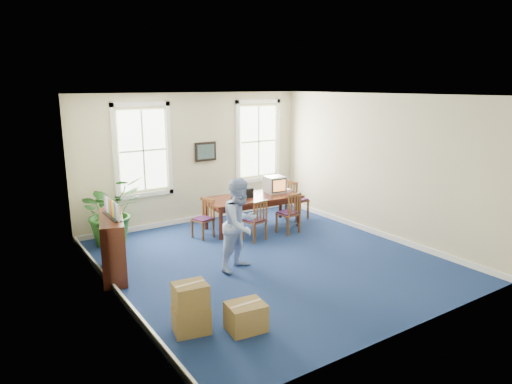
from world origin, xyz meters
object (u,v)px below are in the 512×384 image
conference_table (253,212)px  man (241,224)px  potted_plant (111,211)px  cardboard_boxes (200,300)px  chair_near_left (254,220)px  crt_tv (275,184)px  credenza (113,246)px

conference_table → man: man is taller
potted_plant → cardboard_boxes: 4.19m
chair_near_left → conference_table: bearing=-130.7°
conference_table → chair_near_left: chair_near_left is taller
chair_near_left → man: 1.69m
crt_tv → man: man is taller
conference_table → potted_plant: 3.28m
chair_near_left → credenza: credenza is taller
credenza → man: bearing=-11.6°
cardboard_boxes → chair_near_left: bearing=45.0°
crt_tv → chair_near_left: 1.50m
crt_tv → credenza: (-4.31, -1.02, -0.44)m
man → credenza: man is taller
conference_table → man: (-1.57, -2.00, 0.48)m
conference_table → crt_tv: (0.68, 0.05, 0.59)m
chair_near_left → credenza: 3.18m
credenza → cardboard_boxes: size_ratio=1.04×
conference_table → credenza: size_ratio=1.65×
crt_tv → chair_near_left: size_ratio=0.52×
cardboard_boxes → crt_tv: bearing=42.5°
conference_table → potted_plant: size_ratio=1.55×
man → potted_plant: 3.17m
conference_table → chair_near_left: (-0.47, -0.78, 0.08)m
conference_table → crt_tv: 0.90m
crt_tv → credenza: crt_tv is taller
conference_table → crt_tv: bearing=8.8°
chair_near_left → cardboard_boxes: size_ratio=0.70×
credenza → potted_plant: bearing=89.6°
crt_tv → cardboard_boxes: size_ratio=0.37×
potted_plant → crt_tv: bearing=-10.0°
conference_table → cardboard_boxes: conference_table is taller
potted_plant → cardboard_boxes: size_ratio=1.11×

